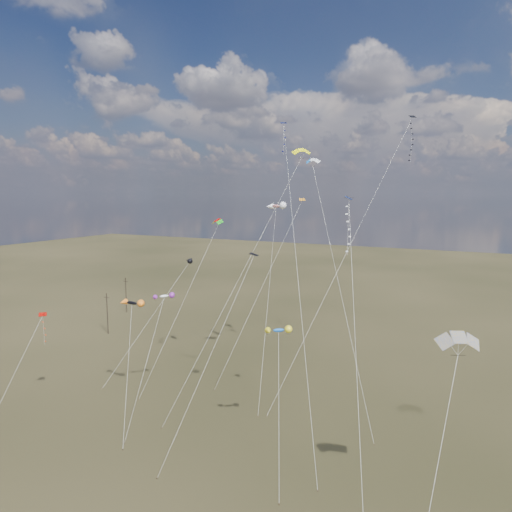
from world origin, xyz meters
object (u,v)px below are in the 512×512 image
at_px(novelty_black_orange, 132,303).
at_px(diamond_black_high, 403,155).
at_px(utility_pole_far, 126,295).
at_px(utility_pole_near, 107,313).
at_px(parafoil_yellow, 301,152).

bearing_deg(novelty_black_orange, diamond_black_high, 39.76).
bearing_deg(utility_pole_far, utility_pole_near, -60.26).
height_order(utility_pole_near, utility_pole_far, same).
bearing_deg(novelty_black_orange, utility_pole_far, 133.44).
bearing_deg(diamond_black_high, utility_pole_far, 169.13).
xyz_separation_m(utility_pole_far, diamond_black_high, (61.47, -11.81, 28.14)).
xyz_separation_m(utility_pole_near, parafoil_yellow, (43.12, -9.87, 27.98)).
relative_size(utility_pole_near, parafoil_yellow, 0.24).
xyz_separation_m(utility_pole_near, diamond_black_high, (53.47, 2.19, 28.14)).
bearing_deg(utility_pole_near, diamond_black_high, 2.35).
bearing_deg(parafoil_yellow, utility_pole_far, 154.97).
xyz_separation_m(utility_pole_far, parafoil_yellow, (51.12, -23.87, 27.98)).
height_order(utility_pole_far, diamond_black_high, diamond_black_high).
bearing_deg(parafoil_yellow, novelty_black_orange, -147.47).
height_order(utility_pole_far, parafoil_yellow, parafoil_yellow).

